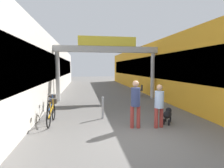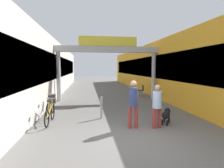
% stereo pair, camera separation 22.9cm
% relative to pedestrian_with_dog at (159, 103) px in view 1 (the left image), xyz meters
% --- Properties ---
extents(ground_plane, '(80.00, 80.00, 0.00)m').
position_rel_pedestrian_with_dog_xyz_m(ground_plane, '(-1.12, -0.95, -0.93)').
color(ground_plane, '#605E5B').
extents(storefront_left, '(3.00, 26.00, 4.22)m').
position_rel_pedestrian_with_dog_xyz_m(storefront_left, '(-6.22, 10.05, 1.18)').
color(storefront_left, beige).
rests_on(storefront_left, ground_plane).
extents(storefront_right, '(3.00, 26.00, 4.22)m').
position_rel_pedestrian_with_dog_xyz_m(storefront_right, '(3.97, 10.05, 1.18)').
color(storefront_right, gold).
rests_on(storefront_right, ground_plane).
extents(arcade_sign_gateway, '(7.40, 0.47, 4.36)m').
position_rel_pedestrian_with_dog_xyz_m(arcade_sign_gateway, '(-1.12, 6.03, 2.19)').
color(arcade_sign_gateway, '#B2B2B2').
rests_on(arcade_sign_gateway, ground_plane).
extents(pedestrian_with_dog, '(0.41, 0.41, 1.63)m').
position_rel_pedestrian_with_dog_xyz_m(pedestrian_with_dog, '(0.00, 0.00, 0.00)').
color(pedestrian_with_dog, '#99332D').
rests_on(pedestrian_with_dog, ground_plane).
extents(pedestrian_companion, '(0.40, 0.38, 1.79)m').
position_rel_pedestrian_with_dog_xyz_m(pedestrian_companion, '(-0.89, 0.10, 0.10)').
color(pedestrian_companion, '#99332D').
rests_on(pedestrian_companion, ground_plane).
extents(dog_on_leash, '(0.69, 0.81, 0.59)m').
position_rel_pedestrian_with_dog_xyz_m(dog_on_leash, '(0.59, 0.45, -0.56)').
color(dog_on_leash, black).
rests_on(dog_on_leash, ground_plane).
extents(bicycle_orange_nearest, '(0.46, 1.69, 0.98)m').
position_rel_pedestrian_with_dog_xyz_m(bicycle_orange_nearest, '(-4.08, 1.25, -0.49)').
color(bicycle_orange_nearest, black).
rests_on(bicycle_orange_nearest, ground_plane).
extents(bicycle_blue_second, '(0.46, 1.69, 0.98)m').
position_rel_pedestrian_with_dog_xyz_m(bicycle_blue_second, '(-4.30, 2.44, -0.49)').
color(bicycle_blue_second, black).
rests_on(bicycle_blue_second, ground_plane).
extents(bollard_post_metal, '(0.10, 0.10, 0.99)m').
position_rel_pedestrian_with_dog_xyz_m(bollard_post_metal, '(-1.96, 1.51, -0.43)').
color(bollard_post_metal, gray).
rests_on(bollard_post_metal, ground_plane).
extents(cafe_chair_black_nearer, '(0.43, 0.43, 0.89)m').
position_rel_pedestrian_with_dog_xyz_m(cafe_chair_black_nearer, '(1.69, 7.12, -0.39)').
color(cafe_chair_black_nearer, gray).
rests_on(cafe_chair_black_nearer, ground_plane).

